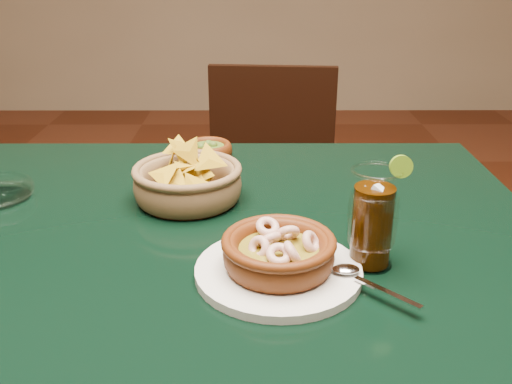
{
  "coord_description": "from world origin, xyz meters",
  "views": [
    {
      "loc": [
        0.14,
        -0.82,
        1.15
      ],
      "look_at": [
        0.14,
        -0.02,
        0.81
      ],
      "focal_mm": 40.0,
      "sensor_mm": 36.0,
      "label": 1
    }
  ],
  "objects_px": {
    "dining_table": "(172,275)",
    "dining_chair": "(269,203)",
    "chip_basket": "(188,182)",
    "shrimp_plate": "(279,256)",
    "cola_drink": "(373,219)"
  },
  "relations": [
    {
      "from": "dining_table",
      "to": "chip_basket",
      "type": "bearing_deg",
      "value": 74.48
    },
    {
      "from": "dining_chair",
      "to": "shrimp_plate",
      "type": "distance_m",
      "value": 0.92
    },
    {
      "from": "dining_chair",
      "to": "dining_table",
      "type": "bearing_deg",
      "value": -104.41
    },
    {
      "from": "cola_drink",
      "to": "chip_basket",
      "type": "bearing_deg",
      "value": 141.63
    },
    {
      "from": "shrimp_plate",
      "to": "chip_basket",
      "type": "bearing_deg",
      "value": 120.77
    },
    {
      "from": "dining_table",
      "to": "shrimp_plate",
      "type": "height_order",
      "value": "shrimp_plate"
    },
    {
      "from": "shrimp_plate",
      "to": "cola_drink",
      "type": "relative_size",
      "value": 1.75
    },
    {
      "from": "chip_basket",
      "to": "cola_drink",
      "type": "height_order",
      "value": "cola_drink"
    },
    {
      "from": "dining_table",
      "to": "shrimp_plate",
      "type": "distance_m",
      "value": 0.27
    },
    {
      "from": "dining_chair",
      "to": "cola_drink",
      "type": "xyz_separation_m",
      "value": [
        0.12,
        -0.84,
        0.35
      ]
    },
    {
      "from": "dining_table",
      "to": "dining_chair",
      "type": "distance_m",
      "value": 0.75
    },
    {
      "from": "chip_basket",
      "to": "dining_chair",
      "type": "bearing_deg",
      "value": 75.74
    },
    {
      "from": "dining_chair",
      "to": "chip_basket",
      "type": "distance_m",
      "value": 0.71
    },
    {
      "from": "chip_basket",
      "to": "cola_drink",
      "type": "relative_size",
      "value": 1.38
    },
    {
      "from": "dining_table",
      "to": "cola_drink",
      "type": "xyz_separation_m",
      "value": [
        0.3,
        -0.13,
        0.17
      ]
    }
  ]
}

